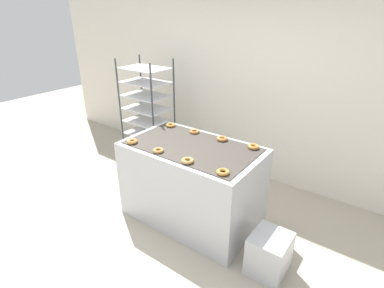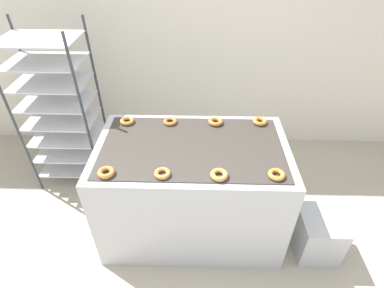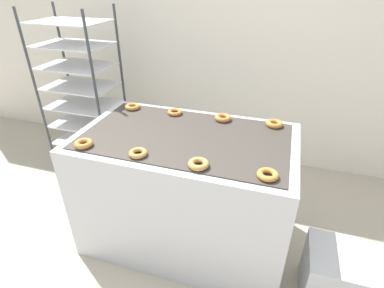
{
  "view_description": "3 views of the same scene",
  "coord_description": "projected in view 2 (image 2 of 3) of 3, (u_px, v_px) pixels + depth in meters",
  "views": [
    {
      "loc": [
        1.75,
        -1.69,
        2.33
      ],
      "look_at": [
        0.0,
        0.7,
        0.97
      ],
      "focal_mm": 28.0,
      "sensor_mm": 36.0,
      "label": 1
    },
    {
      "loc": [
        0.05,
        -1.12,
        2.37
      ],
      "look_at": [
        0.0,
        0.7,
        0.97
      ],
      "focal_mm": 28.0,
      "sensor_mm": 36.0,
      "label": 2
    },
    {
      "loc": [
        0.59,
        -1.01,
        1.93
      ],
      "look_at": [
        0.0,
        0.85,
        0.8
      ],
      "focal_mm": 28.0,
      "sensor_mm": 36.0,
      "label": 3
    }
  ],
  "objects": [
    {
      "name": "wall_back",
      "position": [
        196.0,
        30.0,
        3.17
      ],
      "size": [
        8.0,
        0.05,
        2.8
      ],
      "color": "silver",
      "rests_on": "ground_plane"
    },
    {
      "name": "fryer_machine",
      "position": [
        192.0,
        189.0,
        2.6
      ],
      "size": [
        1.51,
        0.9,
        0.95
      ],
      "color": "#B7BABF",
      "rests_on": "ground_plane"
    },
    {
      "name": "baking_rack_cart",
      "position": [
        60.0,
        110.0,
        2.92
      ],
      "size": [
        0.69,
        0.49,
        1.68
      ],
      "color": "#33383D",
      "rests_on": "ground_plane"
    },
    {
      "name": "glaze_bin",
      "position": [
        317.0,
        234.0,
        2.55
      ],
      "size": [
        0.34,
        0.38,
        0.41
      ],
      "color": "#B7BABF",
      "rests_on": "ground_plane"
    },
    {
      "name": "donut_near_left",
      "position": [
        106.0,
        172.0,
        2.05
      ],
      "size": [
        0.12,
        0.12,
        0.04
      ],
      "primitive_type": "torus",
      "color": "#AF6F32",
      "rests_on": "fryer_machine"
    },
    {
      "name": "donut_near_midleft",
      "position": [
        162.0,
        173.0,
        2.04
      ],
      "size": [
        0.11,
        0.11,
        0.03
      ],
      "primitive_type": "torus",
      "color": "#BA7B3C",
      "rests_on": "fryer_machine"
    },
    {
      "name": "donut_near_midright",
      "position": [
        219.0,
        175.0,
        2.03
      ],
      "size": [
        0.12,
        0.12,
        0.04
      ],
      "primitive_type": "torus",
      "color": "#B28040",
      "rests_on": "fryer_machine"
    },
    {
      "name": "donut_near_right",
      "position": [
        276.0,
        175.0,
        2.03
      ],
      "size": [
        0.12,
        0.12,
        0.03
      ],
      "primitive_type": "torus",
      "color": "#BE7934",
      "rests_on": "fryer_machine"
    },
    {
      "name": "donut_far_left",
      "position": [
        127.0,
        121.0,
        2.56
      ],
      "size": [
        0.12,
        0.12,
        0.03
      ],
      "primitive_type": "torus",
      "color": "#AC7632",
      "rests_on": "fryer_machine"
    },
    {
      "name": "donut_far_midleft",
      "position": [
        170.0,
        121.0,
        2.56
      ],
      "size": [
        0.12,
        0.12,
        0.03
      ],
      "primitive_type": "torus",
      "color": "#B96D31",
      "rests_on": "fryer_machine"
    },
    {
      "name": "donut_far_midright",
      "position": [
        215.0,
        122.0,
        2.55
      ],
      "size": [
        0.13,
        0.13,
        0.04
      ],
      "primitive_type": "torus",
      "color": "#B77035",
      "rests_on": "fryer_machine"
    },
    {
      "name": "donut_far_right",
      "position": [
        260.0,
        121.0,
        2.55
      ],
      "size": [
        0.12,
        0.12,
        0.04
      ],
      "primitive_type": "torus",
      "color": "#B87631",
      "rests_on": "fryer_machine"
    }
  ]
}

